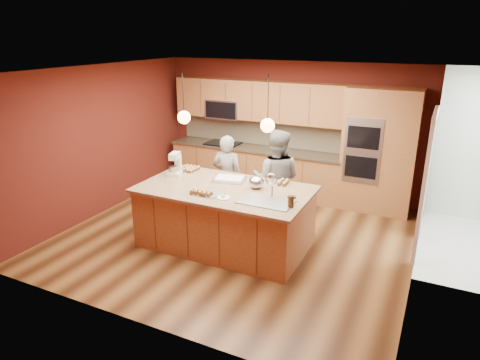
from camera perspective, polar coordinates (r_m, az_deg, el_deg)
The scene contains 24 objects.
floor at distance 7.19m, azimuth -0.48°, elevation -7.54°, with size 5.50×5.50×0.00m, color #3F2310.
ceiling at distance 6.45m, azimuth -0.55°, elevation 14.43°, with size 5.50×5.50×0.00m, color white.
wall_back at distance 8.94m, azimuth 6.64°, elevation 6.87°, with size 5.50×5.50×0.00m, color #4D1711.
wall_front at distance 4.72m, azimuth -14.11°, elevation -4.92°, with size 5.50×5.50×0.00m, color #4D1711.
wall_left at distance 8.25m, azimuth -17.98°, elevation 5.03°, with size 5.00×5.00×0.00m, color #4D1711.
wall_right at distance 6.06m, azimuth 23.50°, elevation -0.56°, with size 5.00×5.00×0.00m, color #4D1711.
cabinet_run at distance 9.03m, azimuth 1.94°, elevation 4.73°, with size 3.74×0.64×2.30m.
oven_column at distance 8.28m, azimuth 18.01°, elevation 3.66°, with size 1.30×0.62×2.30m.
doorway_trim at distance 6.92m, azimuth 23.40°, elevation -0.86°, with size 0.08×1.11×2.20m, color white, non-canonical shape.
pendant_left at distance 6.62m, azimuth -7.48°, elevation 8.32°, with size 0.20×0.20×0.80m.
pendant_right at distance 5.99m, azimuth 3.70°, elevation 7.31°, with size 0.20×0.20×0.80m.
island at distance 6.72m, azimuth -1.91°, elevation -4.86°, with size 2.63×1.47×1.35m.
person_left at distance 7.65m, azimuth -1.70°, elevation 0.37°, with size 0.56×0.37×1.54m, color black.
person_right at distance 7.26m, azimuth 4.84°, elevation 0.03°, with size 0.84×0.65×1.72m, color slate.
stand_mixer at distance 7.17m, azimuth -8.67°, elevation 1.92°, with size 0.26×0.32×0.38m.
sheet_cake at distance 6.88m, azimuth -1.40°, elevation 0.14°, with size 0.57×0.46×0.05m.
cooling_rack at distance 6.33m, azimuth -4.12°, elevation -1.73°, with size 0.40×0.28×0.02m, color #ABAEB3.
mixing_bowl at distance 6.51m, azimuth 2.19°, elevation -0.31°, with size 0.23×0.23×0.20m, color silver.
plate at distance 6.14m, azimuth -2.23°, elevation -2.39°, with size 0.18×0.18×0.01m, color silver.
tumbler at distance 5.84m, azimuth 6.79°, elevation -2.88°, with size 0.08×0.08×0.17m, color #38260E.
phone at distance 6.20m, azimuth 6.89°, elevation -2.31°, with size 0.13×0.07×0.01m, color black.
cupcakes_left at distance 7.42m, azimuth -6.79°, elevation 1.53°, with size 0.30×0.30×0.07m, color tan, non-canonical shape.
cupcakes_rack at distance 6.26m, azimuth -5.20°, elevation -1.59°, with size 0.37×0.15×0.07m, color tan, non-canonical shape.
cupcakes_right at distance 6.72m, azimuth 5.78°, elevation -0.29°, with size 0.16×0.24×0.07m, color tan, non-canonical shape.
Camera 1 is at (2.85, -5.76, 3.22)m, focal length 32.00 mm.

